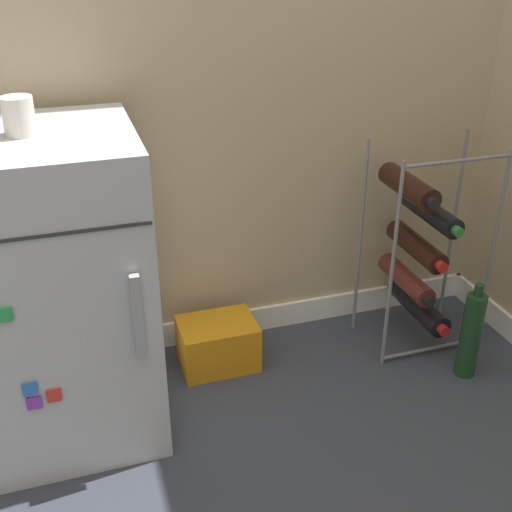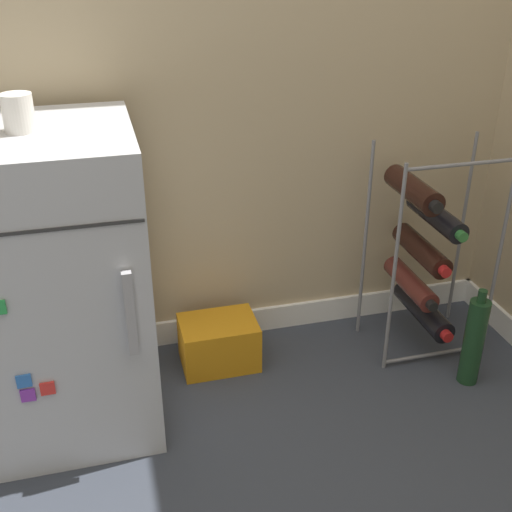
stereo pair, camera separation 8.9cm
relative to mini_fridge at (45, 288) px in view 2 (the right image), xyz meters
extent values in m
plane|color=#333842|center=(0.49, -0.40, -0.44)|extent=(14.00, 14.00, 0.00)
cube|color=white|center=(0.49, 0.28, -0.39)|extent=(7.09, 0.01, 0.09)
cube|color=#B7BABF|center=(0.00, 0.00, 0.00)|extent=(0.54, 0.49, 0.87)
cube|color=#2D2D2D|center=(0.00, -0.25, 0.28)|extent=(0.53, 0.00, 0.01)
cube|color=#9E9EA3|center=(0.21, -0.26, 0.04)|extent=(0.02, 0.02, 0.23)
cube|color=purple|center=(-0.06, -0.25, -0.16)|extent=(0.04, 0.01, 0.04)
cube|color=blue|center=(-0.06, -0.25, -0.12)|extent=(0.04, 0.01, 0.04)
cube|color=red|center=(-0.01, -0.25, -0.15)|extent=(0.04, 0.01, 0.04)
cylinder|color=slate|center=(1.03, -0.04, -0.08)|extent=(0.01, 0.01, 0.72)
cylinder|color=slate|center=(1.39, -0.04, -0.08)|extent=(0.01, 0.01, 0.72)
cylinder|color=slate|center=(1.03, 0.19, -0.08)|extent=(0.01, 0.01, 0.72)
cylinder|color=slate|center=(1.39, 0.19, -0.08)|extent=(0.01, 0.01, 0.72)
cylinder|color=slate|center=(1.21, -0.04, -0.42)|extent=(0.37, 0.01, 0.01)
cylinder|color=slate|center=(1.21, -0.04, 0.26)|extent=(0.37, 0.01, 0.01)
cylinder|color=black|center=(1.22, 0.07, -0.31)|extent=(0.08, 0.30, 0.08)
cylinder|color=red|center=(1.22, -0.09, -0.31)|extent=(0.04, 0.02, 0.04)
cylinder|color=#56231E|center=(1.15, 0.07, -0.19)|extent=(0.07, 0.27, 0.07)
cylinder|color=black|center=(1.15, -0.08, -0.19)|extent=(0.03, 0.02, 0.03)
cylinder|color=black|center=(1.18, 0.07, -0.07)|extent=(0.07, 0.28, 0.07)
cylinder|color=red|center=(1.18, -0.08, -0.07)|extent=(0.03, 0.02, 0.03)
cylinder|color=black|center=(1.22, 0.07, 0.05)|extent=(0.07, 0.29, 0.07)
cylinder|color=#2D7033|center=(1.22, -0.08, 0.05)|extent=(0.03, 0.02, 0.03)
cylinder|color=black|center=(1.12, 0.07, 0.15)|extent=(0.08, 0.26, 0.08)
cylinder|color=black|center=(1.12, -0.07, 0.15)|extent=(0.04, 0.02, 0.04)
cube|color=orange|center=(0.50, 0.13, -0.36)|extent=(0.25, 0.18, 0.16)
cylinder|color=silver|center=(0.01, 0.00, 0.48)|extent=(0.07, 0.07, 0.09)
cylinder|color=#19381E|center=(1.26, -0.17, -0.29)|extent=(0.07, 0.07, 0.30)
cylinder|color=#19381E|center=(1.26, -0.17, -0.12)|extent=(0.03, 0.03, 0.04)
camera|label=1|loc=(0.09, -1.59, 0.88)|focal=45.00mm
camera|label=2|loc=(0.17, -1.61, 0.88)|focal=45.00mm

